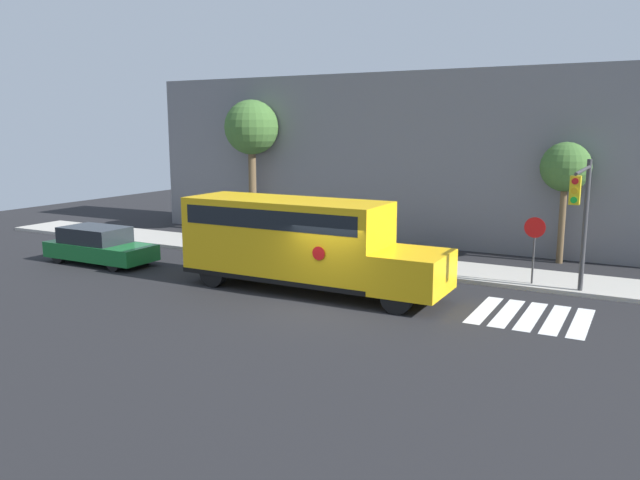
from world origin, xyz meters
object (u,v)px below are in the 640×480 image
(stop_sign, at_px, (534,241))
(parked_car, at_px, (99,246))
(traffic_light, at_px, (582,209))
(tree_far_sidewalk, at_px, (251,129))
(school_bus, at_px, (298,240))
(tree_near_sidewalk, at_px, (566,169))

(stop_sign, bearing_deg, parked_car, -165.27)
(traffic_light, height_order, tree_far_sidewalk, tree_far_sidewalk)
(traffic_light, bearing_deg, school_bus, -163.76)
(stop_sign, xyz_separation_m, tree_far_sidewalk, (-15.08, 4.74, 3.81))
(stop_sign, distance_m, tree_far_sidewalk, 16.26)
(parked_car, bearing_deg, school_bus, 1.44)
(parked_car, bearing_deg, traffic_light, 8.70)
(parked_car, height_order, stop_sign, stop_sign)
(parked_car, distance_m, tree_near_sidewalk, 19.45)
(parked_car, distance_m, traffic_light, 18.56)
(parked_car, bearing_deg, tree_near_sidewalk, 28.44)
(parked_car, xyz_separation_m, tree_far_sidewalk, (1.51, 9.10, 4.74))
(parked_car, height_order, tree_far_sidewalk, tree_far_sidewalk)
(school_bus, distance_m, tree_near_sidewalk, 11.79)
(parked_car, xyz_separation_m, tree_near_sidewalk, (16.88, 9.14, 3.19))
(stop_sign, distance_m, traffic_light, 2.66)
(parked_car, relative_size, stop_sign, 1.91)
(stop_sign, bearing_deg, tree_far_sidewalk, 162.55)
(school_bus, distance_m, traffic_light, 9.21)
(school_bus, xyz_separation_m, tree_far_sidewalk, (-7.94, 8.86, 3.71))
(traffic_light, xyz_separation_m, tree_near_sidewalk, (-1.32, 6.36, 0.84))
(school_bus, distance_m, stop_sign, 8.25)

